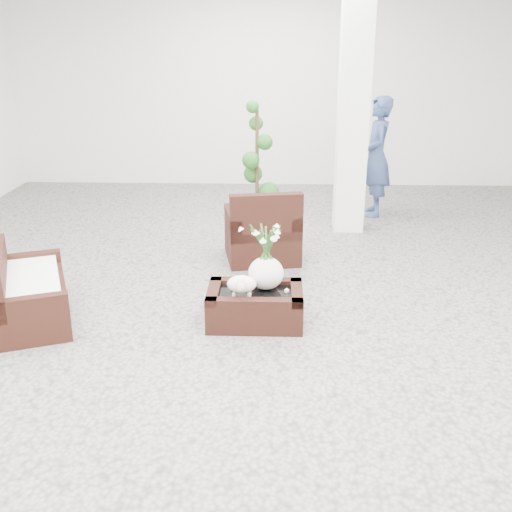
{
  "coord_description": "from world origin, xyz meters",
  "views": [
    {
      "loc": [
        0.19,
        -5.6,
        2.63
      ],
      "look_at": [
        0.0,
        -0.1,
        0.62
      ],
      "focal_mm": 43.05,
      "sensor_mm": 36.0,
      "label": 1
    }
  ],
  "objects_px": {
    "armchair": "(262,223)",
    "topiary": "(257,160)",
    "loveseat": "(31,285)",
    "coffee_table": "(255,307)"
  },
  "relations": [
    {
      "from": "armchair",
      "to": "topiary",
      "type": "height_order",
      "value": "topiary"
    },
    {
      "from": "armchair",
      "to": "topiary",
      "type": "xyz_separation_m",
      "value": [
        -0.13,
        2.0,
        0.39
      ]
    },
    {
      "from": "armchair",
      "to": "topiary",
      "type": "relative_size",
      "value": 0.54
    },
    {
      "from": "coffee_table",
      "to": "armchair",
      "type": "bearing_deg",
      "value": 89.37
    },
    {
      "from": "topiary",
      "to": "loveseat",
      "type": "bearing_deg",
      "value": -118.61
    },
    {
      "from": "coffee_table",
      "to": "topiary",
      "type": "bearing_deg",
      "value": 91.61
    },
    {
      "from": "armchair",
      "to": "loveseat",
      "type": "relative_size",
      "value": 0.69
    },
    {
      "from": "topiary",
      "to": "coffee_table",
      "type": "bearing_deg",
      "value": -88.39
    },
    {
      "from": "loveseat",
      "to": "topiary",
      "type": "xyz_separation_m",
      "value": [
        2.05,
        3.76,
        0.49
      ]
    },
    {
      "from": "coffee_table",
      "to": "loveseat",
      "type": "xyz_separation_m",
      "value": [
        -2.16,
        0.03,
        0.19
      ]
    }
  ]
}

